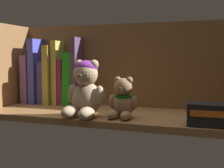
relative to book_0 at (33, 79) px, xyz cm
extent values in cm
cube|color=olive|center=(35.70, -11.63, -10.19)|extent=(77.15, 27.80, 2.00)
cube|color=brown|center=(35.70, 2.88, 4.57)|extent=(79.55, 1.20, 31.51)
cube|color=olive|center=(-3.67, -11.63, 4.57)|extent=(1.60, 30.20, 31.51)
cube|color=slate|center=(0.00, 0.00, 0.00)|extent=(2.75, 13.01, 18.38)
cube|color=#454AC1|center=(3.10, 0.00, 3.06)|extent=(2.59, 12.23, 24.49)
cube|color=#3C3E7D|center=(6.21, 0.00, -1.15)|extent=(2.78, 9.93, 16.07)
cube|color=#AF9D3E|center=(9.21, 0.00, 1.81)|extent=(2.35, 11.96, 21.99)
cube|color=#C8B550|center=(11.91, 0.00, 2.65)|extent=(2.19, 9.17, 23.68)
cube|color=#8F1B53|center=(14.24, 0.00, -0.79)|extent=(1.61, 9.19, 16.79)
cube|color=#1E9A1C|center=(17.20, 0.00, 0.44)|extent=(4.14, 9.48, 19.37)
cube|color=#553C60|center=(20.24, 0.00, 3.21)|extent=(1.79, 10.59, 24.79)
ellipsoid|color=tan|center=(32.01, -19.16, -4.07)|extent=(8.70, 7.98, 10.23)
sphere|color=tan|center=(31.96, -19.67, 3.45)|extent=(7.28, 7.28, 7.28)
sphere|color=tan|center=(29.47, -18.91, 6.29)|extent=(2.73, 2.73, 2.73)
sphere|color=tan|center=(34.54, -19.42, 6.29)|extent=(2.73, 2.73, 2.73)
sphere|color=tan|center=(31.70, -22.24, 3.02)|extent=(2.73, 2.73, 2.73)
sphere|color=black|center=(31.60, -23.19, 3.09)|extent=(0.95, 0.95, 0.95)
ellipsoid|color=tan|center=(28.72, -23.72, -7.37)|extent=(4.75, 7.20, 3.64)
ellipsoid|color=tan|center=(34.32, -24.28, -7.37)|extent=(4.75, 7.20, 3.64)
ellipsoid|color=tan|center=(27.38, -19.21, -2.79)|extent=(3.24, 3.24, 5.91)
ellipsoid|color=tan|center=(36.54, -20.13, -2.79)|extent=(3.24, 3.24, 5.91)
ellipsoid|color=purple|center=(32.01, -19.16, 5.45)|extent=(6.91, 6.91, 4.00)
ellipsoid|color=#93704C|center=(43.08, -17.73, -5.56)|extent=(6.18, 5.67, 7.27)
sphere|color=#93704C|center=(43.06, -18.09, -0.21)|extent=(5.17, 5.17, 5.17)
sphere|color=#93704C|center=(41.27, -17.64, 1.80)|extent=(1.94, 1.94, 1.94)
sphere|color=#93704C|center=(44.89, -17.81, 1.80)|extent=(1.94, 1.94, 1.94)
sphere|color=#9B754E|center=(42.98, -19.92, -0.52)|extent=(1.94, 1.94, 1.94)
sphere|color=black|center=(42.95, -20.60, -0.47)|extent=(0.68, 0.68, 0.68)
ellipsoid|color=#93704C|center=(40.93, -21.08, -7.90)|extent=(3.13, 4.97, 2.58)
ellipsoid|color=#93704C|center=(44.92, -21.27, -7.90)|extent=(3.13, 4.97, 2.58)
ellipsoid|color=#93704C|center=(39.80, -17.94, -4.65)|extent=(2.19, 2.19, 4.20)
ellipsoid|color=#93704C|center=(46.33, -18.24, -4.65)|extent=(2.19, 2.19, 4.20)
torus|color=#126A11|center=(43.08, -17.73, -2.94)|extent=(4.96, 4.96, 0.93)
cube|color=black|center=(66.69, -20.55, -6.31)|extent=(9.95, 6.87, 5.76)
cube|color=orange|center=(66.69, -24.07, -5.59)|extent=(8.46, 0.16, 1.61)
camera|label=1|loc=(69.04, -100.07, 7.96)|focal=48.00mm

